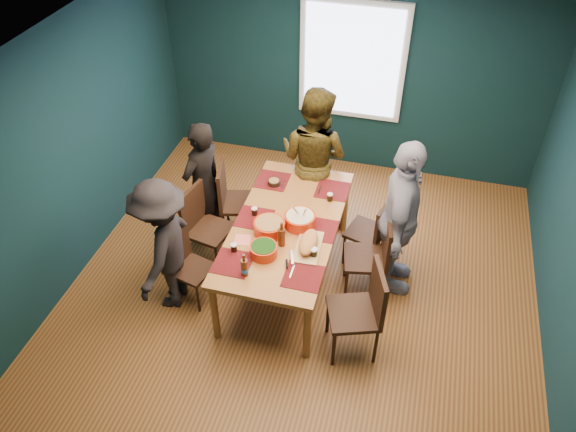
% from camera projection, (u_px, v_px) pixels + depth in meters
% --- Properties ---
extents(room, '(5.01, 5.01, 2.71)m').
position_uv_depth(room, '(312.00, 171.00, 5.56)').
color(room, olive).
rests_on(room, ground).
extents(dining_table, '(1.05, 2.11, 0.80)m').
position_uv_depth(dining_table, '(286.00, 229.00, 5.86)').
color(dining_table, '#A66931').
rests_on(dining_table, floor).
extents(chair_left_far, '(0.54, 0.54, 0.99)m').
position_uv_depth(chair_left_far, '(232.00, 196.00, 6.53)').
color(chair_left_far, black).
rests_on(chair_left_far, floor).
extents(chair_left_mid, '(0.52, 0.52, 0.97)m').
position_uv_depth(chair_left_mid, '(202.00, 221.00, 6.20)').
color(chair_left_mid, black).
rests_on(chair_left_mid, floor).
extents(chair_left_near, '(0.46, 0.46, 0.83)m').
position_uv_depth(chair_left_near, '(186.00, 261.00, 5.84)').
color(chair_left_near, black).
rests_on(chair_left_near, floor).
extents(chair_right_far, '(0.50, 0.50, 0.90)m').
position_uv_depth(chair_right_far, '(374.00, 228.00, 6.18)').
color(chair_right_far, black).
rests_on(chair_right_far, floor).
extents(chair_right_mid, '(0.52, 0.52, 0.98)m').
position_uv_depth(chair_right_mid, '(375.00, 252.00, 5.83)').
color(chair_right_mid, black).
rests_on(chair_right_mid, floor).
extents(chair_right_near, '(0.60, 0.60, 1.04)m').
position_uv_depth(chair_right_near, '(364.00, 306.00, 5.23)').
color(chair_right_near, black).
rests_on(chair_right_near, floor).
extents(person_far_left, '(0.56, 0.67, 1.58)m').
position_uv_depth(person_far_left, '(203.00, 184.00, 6.35)').
color(person_far_left, black).
rests_on(person_far_left, floor).
extents(person_back, '(1.04, 0.91, 1.80)m').
position_uv_depth(person_back, '(314.00, 158.00, 6.56)').
color(person_back, black).
rests_on(person_back, floor).
extents(person_right, '(0.49, 1.09, 1.83)m').
position_uv_depth(person_right, '(400.00, 220.00, 5.69)').
color(person_right, white).
rests_on(person_right, floor).
extents(person_near_left, '(0.61, 1.01, 1.54)m').
position_uv_depth(person_near_left, '(164.00, 246.00, 5.60)').
color(person_near_left, black).
rests_on(person_near_left, floor).
extents(bowl_salad, '(0.32, 0.32, 0.13)m').
position_uv_depth(bowl_salad, '(269.00, 227.00, 5.67)').
color(bowl_salad, red).
rests_on(bowl_salad, dining_table).
extents(bowl_dumpling, '(0.32, 0.32, 0.30)m').
position_uv_depth(bowl_dumpling, '(300.00, 220.00, 5.75)').
color(bowl_dumpling, red).
rests_on(bowl_dumpling, dining_table).
extents(bowl_herbs, '(0.27, 0.27, 0.12)m').
position_uv_depth(bowl_herbs, '(264.00, 250.00, 5.42)').
color(bowl_herbs, red).
rests_on(bowl_herbs, dining_table).
extents(cutting_board, '(0.30, 0.60, 0.13)m').
position_uv_depth(cutting_board, '(308.00, 243.00, 5.50)').
color(cutting_board, tan).
rests_on(cutting_board, dining_table).
extents(small_bowl, '(0.14, 0.14, 0.06)m').
position_uv_depth(small_bowl, '(274.00, 182.00, 6.31)').
color(small_bowl, black).
rests_on(small_bowl, dining_table).
extents(beer_bottle_a, '(0.07, 0.07, 0.26)m').
position_uv_depth(beer_bottle_a, '(244.00, 268.00, 5.20)').
color(beer_bottle_a, '#4A200D').
rests_on(beer_bottle_a, dining_table).
extents(beer_bottle_b, '(0.07, 0.07, 0.28)m').
position_uv_depth(beer_bottle_b, '(282.00, 237.00, 5.50)').
color(beer_bottle_b, '#4A200D').
rests_on(beer_bottle_b, dining_table).
extents(cola_glass_a, '(0.06, 0.06, 0.09)m').
position_uv_depth(cola_glass_a, '(234.00, 247.00, 5.47)').
color(cola_glass_a, black).
rests_on(cola_glass_a, dining_table).
extents(cola_glass_b, '(0.07, 0.07, 0.10)m').
position_uv_depth(cola_glass_b, '(314.00, 252.00, 5.41)').
color(cola_glass_b, black).
rests_on(cola_glass_b, dining_table).
extents(cola_glass_c, '(0.06, 0.06, 0.09)m').
position_uv_depth(cola_glass_c, '(330.00, 197.00, 6.08)').
color(cola_glass_c, black).
rests_on(cola_glass_c, dining_table).
extents(cola_glass_d, '(0.06, 0.06, 0.09)m').
position_uv_depth(cola_glass_d, '(254.00, 211.00, 5.90)').
color(cola_glass_d, black).
rests_on(cola_glass_d, dining_table).
extents(napkin_a, '(0.16, 0.16, 0.00)m').
position_uv_depth(napkin_a, '(321.00, 230.00, 5.74)').
color(napkin_a, '#F27166').
rests_on(napkin_a, dining_table).
extents(napkin_b, '(0.18, 0.18, 0.00)m').
position_uv_depth(napkin_b, '(242.00, 240.00, 5.62)').
color(napkin_b, '#F27166').
rests_on(napkin_b, dining_table).
extents(napkin_c, '(0.18, 0.18, 0.00)m').
position_uv_depth(napkin_c, '(301.00, 282.00, 5.19)').
color(napkin_c, '#F27166').
rests_on(napkin_c, dining_table).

